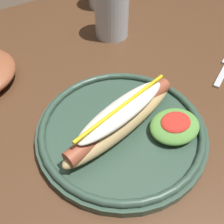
% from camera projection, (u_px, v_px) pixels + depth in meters
% --- Properties ---
extents(ground_plane, '(8.00, 8.00, 0.00)m').
position_uv_depth(ground_plane, '(98.00, 219.00, 1.10)').
color(ground_plane, brown).
extents(dining_table, '(1.26, 0.82, 0.74)m').
position_uv_depth(dining_table, '(88.00, 117.00, 0.63)').
color(dining_table, '#51331E').
rests_on(dining_table, ground_plane).
extents(hot_dog_plate, '(0.29, 0.29, 0.08)m').
position_uv_depth(hot_dog_plate, '(125.00, 127.00, 0.45)').
color(hot_dog_plate, '#334C3D').
rests_on(hot_dog_plate, dining_table).
extents(water_cup, '(0.08, 0.08, 0.12)m').
position_uv_depth(water_cup, '(112.00, 12.00, 0.63)').
color(water_cup, silver).
rests_on(water_cup, dining_table).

